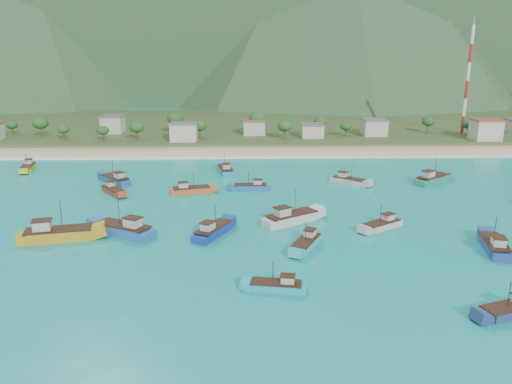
{
  "coord_description": "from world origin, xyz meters",
  "views": [
    {
      "loc": [
        -7.32,
        -89.5,
        33.28
      ],
      "look_at": [
        -4.39,
        18.0,
        3.0
      ],
      "focal_mm": 35.0,
      "sensor_mm": 36.0,
      "label": 1
    }
  ],
  "objects_px": {
    "boat_10": "(124,230)",
    "boat_18": "(291,219)",
    "boat_8": "(191,191)",
    "boat_7": "(494,246)",
    "boat_12": "(28,168)",
    "boat_0": "(57,235)",
    "boat_19": "(213,231)",
    "boat_3": "(115,180)",
    "boat_1": "(251,187)",
    "boat_21": "(349,181)",
    "boat_25": "(433,180)",
    "boat_5": "(277,287)",
    "radio_tower": "(468,81)",
    "boat_20": "(113,191)",
    "boat_16": "(382,225)",
    "boat_2": "(225,170)",
    "boat_24": "(307,244)",
    "boat_22": "(511,311)"
  },
  "relations": [
    {
      "from": "boat_1",
      "to": "boat_19",
      "type": "relative_size",
      "value": 0.82
    },
    {
      "from": "boat_8",
      "to": "boat_5",
      "type": "bearing_deg",
      "value": 4.13
    },
    {
      "from": "boat_1",
      "to": "boat_18",
      "type": "distance_m",
      "value": 26.6
    },
    {
      "from": "boat_0",
      "to": "boat_19",
      "type": "relative_size",
      "value": 1.26
    },
    {
      "from": "boat_16",
      "to": "boat_18",
      "type": "relative_size",
      "value": 0.75
    },
    {
      "from": "boat_1",
      "to": "boat_12",
      "type": "relative_size",
      "value": 0.88
    },
    {
      "from": "boat_0",
      "to": "boat_2",
      "type": "xyz_separation_m",
      "value": [
        29.05,
        51.99,
        -0.3
      ]
    },
    {
      "from": "boat_2",
      "to": "boat_25",
      "type": "xyz_separation_m",
      "value": [
        55.0,
        -12.77,
        0.16
      ]
    },
    {
      "from": "boat_7",
      "to": "boat_12",
      "type": "xyz_separation_m",
      "value": [
        -106.26,
        64.26,
        -0.11
      ]
    },
    {
      "from": "boat_10",
      "to": "boat_18",
      "type": "height_order",
      "value": "boat_10"
    },
    {
      "from": "boat_7",
      "to": "boat_16",
      "type": "distance_m",
      "value": 20.15
    },
    {
      "from": "boat_7",
      "to": "boat_8",
      "type": "relative_size",
      "value": 1.1
    },
    {
      "from": "boat_0",
      "to": "boat_16",
      "type": "bearing_deg",
      "value": 82.26
    },
    {
      "from": "boat_2",
      "to": "boat_16",
      "type": "height_order",
      "value": "boat_2"
    },
    {
      "from": "boat_21",
      "to": "boat_19",
      "type": "bearing_deg",
      "value": -2.03
    },
    {
      "from": "boat_5",
      "to": "boat_18",
      "type": "height_order",
      "value": "boat_18"
    },
    {
      "from": "boat_22",
      "to": "boat_24",
      "type": "height_order",
      "value": "boat_24"
    },
    {
      "from": "boat_1",
      "to": "boat_2",
      "type": "xyz_separation_m",
      "value": [
        -7.07,
        18.1,
        0.16
      ]
    },
    {
      "from": "boat_1",
      "to": "boat_20",
      "type": "xyz_separation_m",
      "value": [
        -33.72,
        -2.52,
        0.03
      ]
    },
    {
      "from": "boat_10",
      "to": "boat_16",
      "type": "distance_m",
      "value": 49.68
    },
    {
      "from": "boat_10",
      "to": "boat_5",
      "type": "bearing_deg",
      "value": -101.18
    },
    {
      "from": "boat_2",
      "to": "boat_24",
      "type": "height_order",
      "value": "boat_2"
    },
    {
      "from": "boat_1",
      "to": "boat_22",
      "type": "relative_size",
      "value": 0.95
    },
    {
      "from": "boat_19",
      "to": "boat_3",
      "type": "bearing_deg",
      "value": 152.22
    },
    {
      "from": "boat_7",
      "to": "boat_12",
      "type": "height_order",
      "value": "boat_7"
    },
    {
      "from": "boat_18",
      "to": "boat_5",
      "type": "bearing_deg",
      "value": -41.74
    },
    {
      "from": "boat_21",
      "to": "boat_25",
      "type": "xyz_separation_m",
      "value": [
        22.22,
        -0.03,
        0.25
      ]
    },
    {
      "from": "boat_8",
      "to": "boat_19",
      "type": "distance_m",
      "value": 30.05
    },
    {
      "from": "boat_3",
      "to": "boat_5",
      "type": "relative_size",
      "value": 1.18
    },
    {
      "from": "boat_0",
      "to": "boat_16",
      "type": "height_order",
      "value": "boat_0"
    },
    {
      "from": "boat_12",
      "to": "boat_24",
      "type": "distance_m",
      "value": 96.3
    },
    {
      "from": "radio_tower",
      "to": "boat_3",
      "type": "relative_size",
      "value": 4.15
    },
    {
      "from": "boat_7",
      "to": "boat_18",
      "type": "relative_size",
      "value": 0.92
    },
    {
      "from": "boat_19",
      "to": "boat_22",
      "type": "height_order",
      "value": "boat_19"
    },
    {
      "from": "radio_tower",
      "to": "boat_12",
      "type": "height_order",
      "value": "radio_tower"
    },
    {
      "from": "boat_3",
      "to": "boat_24",
      "type": "xyz_separation_m",
      "value": [
        44.81,
        -46.11,
        -0.16
      ]
    },
    {
      "from": "boat_7",
      "to": "boat_12",
      "type": "bearing_deg",
      "value": 161.55
    },
    {
      "from": "boat_8",
      "to": "boat_10",
      "type": "relative_size",
      "value": 0.8
    },
    {
      "from": "boat_10",
      "to": "boat_8",
      "type": "bearing_deg",
      "value": 10.71
    },
    {
      "from": "radio_tower",
      "to": "boat_19",
      "type": "relative_size",
      "value": 3.85
    },
    {
      "from": "boat_16",
      "to": "boat_8",
      "type": "bearing_deg",
      "value": 22.69
    },
    {
      "from": "boat_3",
      "to": "boat_8",
      "type": "xyz_separation_m",
      "value": [
        20.88,
        -10.5,
        -0.11
      ]
    },
    {
      "from": "boat_22",
      "to": "boat_25",
      "type": "xyz_separation_m",
      "value": [
        15.0,
        68.15,
        0.31
      ]
    },
    {
      "from": "boat_21",
      "to": "boat_5",
      "type": "bearing_deg",
      "value": 18.89
    },
    {
      "from": "boat_10",
      "to": "boat_18",
      "type": "distance_m",
      "value": 32.65
    },
    {
      "from": "boat_7",
      "to": "boat_10",
      "type": "height_order",
      "value": "boat_10"
    },
    {
      "from": "boat_3",
      "to": "boat_20",
      "type": "distance_m",
      "value": 10.3
    },
    {
      "from": "boat_3",
      "to": "boat_10",
      "type": "height_order",
      "value": "boat_10"
    },
    {
      "from": "boat_8",
      "to": "boat_24",
      "type": "relative_size",
      "value": 1.06
    },
    {
      "from": "boat_3",
      "to": "boat_20",
      "type": "height_order",
      "value": "boat_3"
    }
  ]
}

